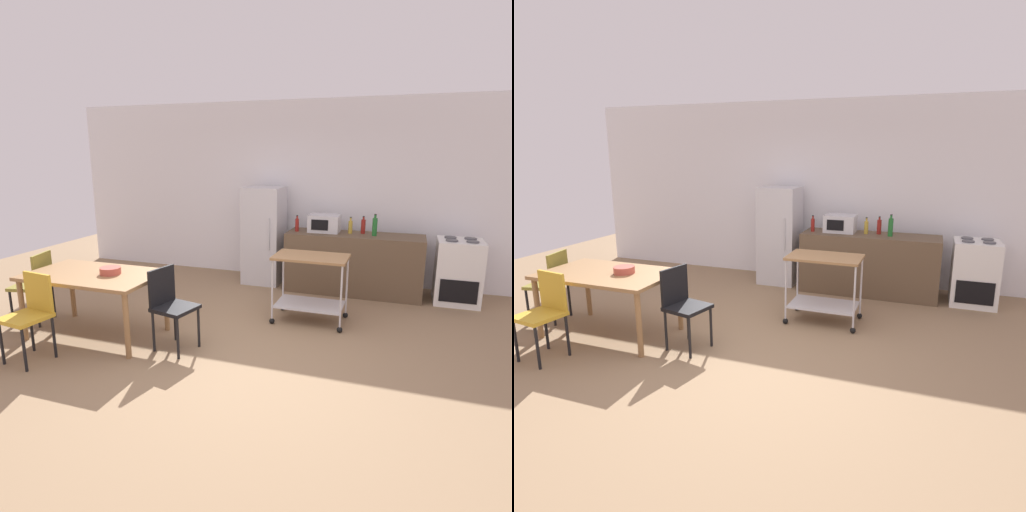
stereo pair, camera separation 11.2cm
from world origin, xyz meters
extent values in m
plane|color=#8C7051|center=(0.00, 0.00, 0.00)|extent=(12.00, 12.00, 0.00)
cube|color=white|center=(0.00, 3.20, 1.45)|extent=(8.40, 0.12, 2.90)
cube|color=brown|center=(0.90, 2.60, 0.45)|extent=(2.00, 0.64, 0.90)
cube|color=olive|center=(-1.71, 0.00, 0.73)|extent=(1.50, 0.90, 0.04)
cylinder|color=olive|center=(-2.40, -0.39, 0.35)|extent=(0.06, 0.06, 0.71)
cylinder|color=olive|center=(-1.02, -0.39, 0.35)|extent=(0.06, 0.06, 0.71)
cylinder|color=olive|center=(-2.40, 0.39, 0.35)|extent=(0.06, 0.06, 0.71)
cylinder|color=olive|center=(-1.02, 0.39, 0.35)|extent=(0.06, 0.06, 0.71)
cube|color=gold|center=(-1.94, -0.77, 0.47)|extent=(0.45, 0.45, 0.04)
cube|color=gold|center=(-1.92, -0.59, 0.69)|extent=(0.38, 0.08, 0.40)
cylinder|color=black|center=(-2.13, -0.92, 0.23)|extent=(0.03, 0.03, 0.45)
cylinder|color=black|center=(-1.79, -0.96, 0.23)|extent=(0.03, 0.03, 0.45)
cylinder|color=black|center=(-2.09, -0.58, 0.23)|extent=(0.03, 0.03, 0.45)
cylinder|color=black|center=(-1.75, -0.62, 0.23)|extent=(0.03, 0.03, 0.45)
cube|color=black|center=(-0.65, -0.03, 0.47)|extent=(0.48, 0.48, 0.04)
cube|color=black|center=(-0.83, 0.01, 0.69)|extent=(0.11, 0.38, 0.40)
cylinder|color=black|center=(-0.52, -0.24, 0.23)|extent=(0.03, 0.03, 0.45)
cylinder|color=black|center=(-0.45, 0.10, 0.23)|extent=(0.03, 0.03, 0.45)
cylinder|color=black|center=(-0.85, -0.16, 0.23)|extent=(0.03, 0.03, 0.45)
cylinder|color=black|center=(-0.78, 0.17, 0.23)|extent=(0.03, 0.03, 0.45)
cube|color=olive|center=(-2.74, 0.08, 0.47)|extent=(0.48, 0.48, 0.04)
cube|color=olive|center=(-2.57, 0.12, 0.69)|extent=(0.11, 0.38, 0.40)
cylinder|color=black|center=(-2.94, 0.20, 0.23)|extent=(0.03, 0.03, 0.45)
cylinder|color=black|center=(-2.87, -0.13, 0.23)|extent=(0.03, 0.03, 0.45)
cylinder|color=black|center=(-2.61, 0.28, 0.23)|extent=(0.03, 0.03, 0.45)
cylinder|color=black|center=(-2.54, -0.05, 0.23)|extent=(0.03, 0.03, 0.45)
cube|color=white|center=(2.35, 2.62, 0.45)|extent=(0.60, 0.60, 0.90)
cube|color=black|center=(2.35, 2.32, 0.25)|extent=(0.48, 0.01, 0.32)
cylinder|color=#47474C|center=(2.22, 2.50, 0.91)|extent=(0.16, 0.16, 0.02)
cylinder|color=#47474C|center=(2.48, 2.50, 0.91)|extent=(0.16, 0.16, 0.02)
cylinder|color=#47474C|center=(2.22, 2.74, 0.91)|extent=(0.16, 0.16, 0.02)
cylinder|color=#47474C|center=(2.48, 2.74, 0.91)|extent=(0.16, 0.16, 0.02)
cube|color=silver|center=(-0.55, 2.70, 0.78)|extent=(0.60, 0.60, 1.55)
cylinder|color=silver|center=(-0.37, 2.39, 0.85)|extent=(0.02, 0.02, 0.50)
cube|color=olive|center=(0.54, 1.24, 0.83)|extent=(0.90, 0.56, 0.03)
cube|color=silver|center=(0.54, 1.24, 0.22)|extent=(0.83, 0.52, 0.02)
cylinder|color=silver|center=(0.12, 0.99, 0.45)|extent=(0.02, 0.02, 0.76)
sphere|color=black|center=(0.12, 0.99, 0.04)|extent=(0.07, 0.07, 0.07)
cylinder|color=silver|center=(0.96, 0.99, 0.45)|extent=(0.02, 0.02, 0.76)
sphere|color=black|center=(0.96, 0.99, 0.04)|extent=(0.07, 0.07, 0.07)
cylinder|color=silver|center=(0.12, 1.49, 0.45)|extent=(0.02, 0.02, 0.76)
sphere|color=black|center=(0.12, 1.49, 0.04)|extent=(0.07, 0.07, 0.07)
cylinder|color=silver|center=(0.96, 1.49, 0.45)|extent=(0.02, 0.02, 0.76)
sphere|color=black|center=(0.96, 1.49, 0.04)|extent=(0.07, 0.07, 0.07)
cylinder|color=maroon|center=(0.03, 2.56, 1.00)|extent=(0.06, 0.06, 0.19)
cylinder|color=maroon|center=(0.03, 2.56, 1.11)|extent=(0.03, 0.03, 0.04)
cylinder|color=black|center=(0.03, 2.56, 1.14)|extent=(0.03, 0.03, 0.01)
cube|color=silver|center=(0.43, 2.65, 1.03)|extent=(0.46, 0.34, 0.26)
cube|color=black|center=(0.39, 2.47, 1.03)|extent=(0.25, 0.01, 0.16)
cylinder|color=gold|center=(0.83, 2.65, 0.99)|extent=(0.06, 0.06, 0.19)
cylinder|color=gold|center=(0.83, 2.65, 1.11)|extent=(0.03, 0.03, 0.05)
cylinder|color=black|center=(0.83, 2.65, 1.14)|extent=(0.03, 0.03, 0.01)
cylinder|color=maroon|center=(1.01, 2.69, 1.01)|extent=(0.06, 0.06, 0.21)
cylinder|color=maroon|center=(1.01, 2.69, 1.13)|extent=(0.03, 0.03, 0.04)
cylinder|color=black|center=(1.01, 2.69, 1.16)|extent=(0.03, 0.03, 0.01)
cylinder|color=#1E6628|center=(1.18, 2.56, 1.03)|extent=(0.07, 0.07, 0.26)
cylinder|color=#1E6628|center=(1.18, 2.56, 1.18)|extent=(0.03, 0.03, 0.05)
cylinder|color=black|center=(1.18, 2.56, 1.21)|extent=(0.04, 0.04, 0.01)
cylinder|color=#B24C3F|center=(-1.50, 0.04, 0.79)|extent=(0.23, 0.23, 0.08)
camera|label=1|loc=(1.60, -3.88, 2.09)|focal=30.53mm
camera|label=2|loc=(1.70, -3.85, 2.09)|focal=30.53mm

